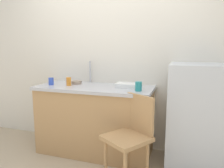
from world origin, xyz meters
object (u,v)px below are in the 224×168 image
refrigerator (196,117)px  terracotta_bowl (77,82)px  cup_blue (51,81)px  cup_orange (69,81)px  cup_teal (139,86)px  dish_tray (128,85)px  chair (131,134)px

refrigerator → terracotta_bowl: 1.55m
cup_blue → cup_orange: (0.24, 0.03, 0.01)m
refrigerator → cup_teal: (-0.63, -0.13, 0.34)m
terracotta_bowl → cup_blue: cup_blue is taller
cup_teal → cup_orange: 0.93m
refrigerator → cup_orange: size_ratio=11.17×
dish_tray → chair: bearing=-71.6°
terracotta_bowl → cup_blue: (-0.28, -0.17, 0.03)m
refrigerator → cup_orange: bearing=-177.7°
chair → refrigerator: bearing=70.1°
chair → cup_orange: (-0.93, 0.41, 0.44)m
cup_blue → refrigerator: bearing=3.0°
refrigerator → chair: bearing=-143.3°
refrigerator → terracotta_bowl: size_ratio=8.85×
dish_tray → cup_orange: bearing=-171.0°
cup_teal → dish_tray: bearing=132.6°
refrigerator → dish_tray: (-0.81, 0.06, 0.31)m
dish_tray → cup_teal: cup_teal is taller
terracotta_bowl → dish_tray: bearing=-1.7°
cup_teal → cup_blue: (-1.17, 0.04, -0.01)m
cup_orange → cup_teal: bearing=-4.4°
cup_teal → cup_orange: size_ratio=0.99×
chair → cup_orange: bearing=-170.3°
chair → cup_blue: size_ratio=9.45×
chair → dish_tray: 0.69m
terracotta_bowl → cup_blue: bearing=-148.7°
terracotta_bowl → cup_teal: (0.89, -0.21, 0.03)m
refrigerator → chair: (-0.63, -0.47, -0.10)m
chair → terracotta_bowl: 1.12m
dish_tray → terracotta_bowl: (-0.71, 0.02, -0.00)m
chair → cup_orange: cup_orange is taller
refrigerator → chair: 0.79m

